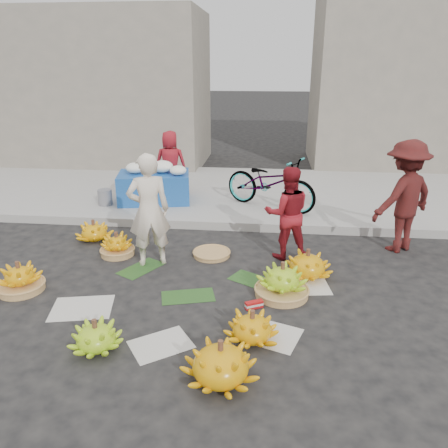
# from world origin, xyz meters

# --- Properties ---
(ground) EXTENTS (80.00, 80.00, 0.00)m
(ground) POSITION_xyz_m (0.00, 0.00, 0.00)
(ground) COLOR black
(ground) RESTS_ON ground
(curb) EXTENTS (40.00, 0.25, 0.15)m
(curb) POSITION_xyz_m (0.00, 2.20, 0.07)
(curb) COLOR #999590
(curb) RESTS_ON ground
(sidewalk) EXTENTS (40.00, 4.00, 0.12)m
(sidewalk) POSITION_xyz_m (0.00, 4.30, 0.06)
(sidewalk) COLOR #999590
(sidewalk) RESTS_ON ground
(building_left) EXTENTS (6.00, 3.00, 4.00)m
(building_left) POSITION_xyz_m (-4.00, 7.20, 2.00)
(building_left) COLOR gray
(building_left) RESTS_ON sidewalk
(building_right) EXTENTS (5.00, 3.00, 5.00)m
(building_right) POSITION_xyz_m (4.50, 7.70, 2.50)
(building_right) COLOR gray
(building_right) RESTS_ON sidewalk
(newspaper_scatter) EXTENTS (3.20, 1.80, 0.00)m
(newspaper_scatter) POSITION_xyz_m (0.00, -0.80, 0.00)
(newspaper_scatter) COLOR silver
(newspaper_scatter) RESTS_ON ground
(banana_leaves) EXTENTS (2.00, 1.00, 0.00)m
(banana_leaves) POSITION_xyz_m (-0.10, 0.20, 0.00)
(banana_leaves) COLOR #1F4818
(banana_leaves) RESTS_ON ground
(banana_bunch_0) EXTENTS (0.57, 0.57, 0.40)m
(banana_bunch_0) POSITION_xyz_m (-2.24, -0.27, 0.17)
(banana_bunch_0) COLOR #AC7E48
(banana_bunch_0) RESTS_ON ground
(banana_bunch_1) EXTENTS (0.69, 0.69, 0.34)m
(banana_bunch_1) POSITION_xyz_m (-0.83, -1.34, 0.15)
(banana_bunch_1) COLOR #81BD1B
(banana_bunch_1) RESTS_ON ground
(banana_bunch_2) EXTENTS (0.94, 0.94, 0.43)m
(banana_bunch_2) POSITION_xyz_m (0.47, -1.68, 0.20)
(banana_bunch_2) COLOR #EEAA0B
(banana_bunch_2) RESTS_ON ground
(banana_bunch_3) EXTENTS (0.64, 0.64, 0.36)m
(banana_bunch_3) POSITION_xyz_m (0.73, -1.02, 0.16)
(banana_bunch_3) COLOR #EEAA0B
(banana_bunch_3) RESTS_ON ground
(banana_bunch_4) EXTENTS (0.67, 0.67, 0.45)m
(banana_bunch_4) POSITION_xyz_m (1.06, -0.05, 0.19)
(banana_bunch_4) COLOR #AC7E48
(banana_bunch_4) RESTS_ON ground
(banana_bunch_5) EXTENTS (0.84, 0.84, 0.41)m
(banana_bunch_5) POSITION_xyz_m (1.40, 0.49, 0.18)
(banana_bunch_5) COLOR #EEAA0B
(banana_bunch_5) RESTS_ON ground
(banana_bunch_6) EXTENTS (0.49, 0.49, 0.37)m
(banana_bunch_6) POSITION_xyz_m (-1.38, 0.92, 0.15)
(banana_bunch_6) COLOR #AC7E48
(banana_bunch_6) RESTS_ON ground
(banana_bunch_7) EXTENTS (0.61, 0.61, 0.35)m
(banana_bunch_7) POSITION_xyz_m (-1.95, 1.44, 0.15)
(banana_bunch_7) COLOR #EEAA0B
(banana_bunch_7) RESTS_ON ground
(basket_spare) EXTENTS (0.67, 0.67, 0.06)m
(basket_spare) POSITION_xyz_m (0.03, 1.04, 0.03)
(basket_spare) COLOR #AC7E48
(basket_spare) RESTS_ON ground
(incense_stack) EXTENTS (0.22, 0.16, 0.09)m
(incense_stack) POSITION_xyz_m (0.73, -0.39, 0.05)
(incense_stack) COLOR #B11213
(incense_stack) RESTS_ON ground
(vendor_cream) EXTENTS (0.69, 0.57, 1.61)m
(vendor_cream) POSITION_xyz_m (-0.79, 0.70, 0.80)
(vendor_cream) COLOR white
(vendor_cream) RESTS_ON ground
(vendor_red) EXTENTS (0.73, 0.61, 1.37)m
(vendor_red) POSITION_xyz_m (1.13, 1.12, 0.68)
(vendor_red) COLOR maroon
(vendor_red) RESTS_ON ground
(man_striped) EXTENTS (1.26, 1.15, 1.70)m
(man_striped) POSITION_xyz_m (2.86, 1.58, 0.85)
(man_striped) COLOR maroon
(man_striped) RESTS_ON ground
(flower_table) EXTENTS (1.51, 1.09, 0.80)m
(flower_table) POSITION_xyz_m (-1.39, 3.26, 0.45)
(flower_table) COLOR #174999
(flower_table) RESTS_ON sidewalk
(grey_bucket) EXTENTS (0.27, 0.27, 0.30)m
(grey_bucket) POSITION_xyz_m (-2.30, 2.92, 0.27)
(grey_bucket) COLOR slate
(grey_bucket) RESTS_ON sidewalk
(flower_vendor) EXTENTS (0.66, 0.44, 1.32)m
(flower_vendor) POSITION_xyz_m (-1.17, 3.78, 0.78)
(flower_vendor) COLOR maroon
(flower_vendor) RESTS_ON sidewalk
(bicycle) EXTENTS (1.48, 1.95, 0.98)m
(bicycle) POSITION_xyz_m (0.88, 3.08, 0.61)
(bicycle) COLOR gray
(bicycle) RESTS_ON sidewalk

